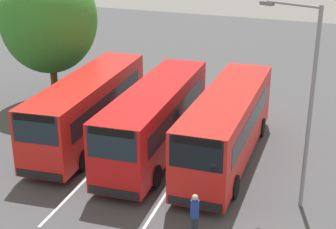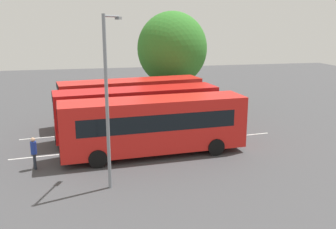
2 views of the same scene
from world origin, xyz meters
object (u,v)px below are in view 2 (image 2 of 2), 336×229
at_px(bus_far_left, 131,100).
at_px(bus_center_left, 137,111).
at_px(depot_tree, 172,49).
at_px(street_lamp, 108,91).
at_px(bus_center_right, 154,124).
at_px(pedestrian, 34,150).

relative_size(bus_far_left, bus_center_left, 1.00).
xyz_separation_m(bus_center_left, depot_tree, (-4.51, -9.24, 3.44)).
bearing_deg(street_lamp, depot_tree, -1.04).
xyz_separation_m(bus_far_left, bus_center_right, (-0.46, 7.37, 0.00)).
xyz_separation_m(bus_center_right, street_lamp, (2.78, 3.83, 2.79)).
relative_size(bus_far_left, street_lamp, 1.37).
bearing_deg(depot_tree, bus_center_left, 63.98).
distance_m(bus_center_left, pedestrian, 7.60).
distance_m(pedestrian, street_lamp, 6.08).
distance_m(bus_center_right, street_lamp, 5.49).
xyz_separation_m(bus_center_right, pedestrian, (6.68, 0.86, -0.82)).
bearing_deg(bus_center_right, bus_center_left, -85.90).
relative_size(bus_center_left, pedestrian, 6.21).
height_order(bus_center_left, bus_center_right, same).
bearing_deg(bus_far_left, pedestrian, 45.08).
xyz_separation_m(pedestrian, street_lamp, (-3.90, 2.96, 3.60)).
bearing_deg(pedestrian, bus_far_left, 34.29).
bearing_deg(depot_tree, bus_center_right, 72.56).
bearing_deg(bus_far_left, bus_center_left, 81.44).
bearing_deg(street_lamp, bus_center_left, 4.02).
relative_size(bus_center_left, bus_center_right, 1.00).
bearing_deg(bus_center_right, bus_far_left, -90.58).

